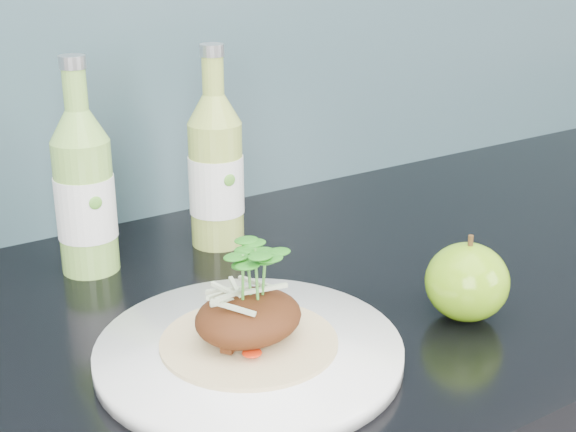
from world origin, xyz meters
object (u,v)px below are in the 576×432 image
object	(u,v)px
dinner_plate	(249,352)
cider_bottle_left	(85,193)
green_apple	(467,282)
cider_bottle_right	(216,171)

from	to	relation	value
dinner_plate	cider_bottle_left	world-z (taller)	cider_bottle_left
green_apple	cider_bottle_left	bearing A→B (deg)	130.55
green_apple	cider_bottle_left	distance (m)	0.41
dinner_plate	cider_bottle_right	size ratio (longest dim) A/B	1.48
dinner_plate	cider_bottle_right	xyz separation A→B (m)	(0.11, 0.25, 0.08)
cider_bottle_left	cider_bottle_right	size ratio (longest dim) A/B	1.00
green_apple	cider_bottle_right	xyz separation A→B (m)	(-0.11, 0.30, 0.05)
dinner_plate	green_apple	size ratio (longest dim) A/B	3.51
green_apple	cider_bottle_right	size ratio (longest dim) A/B	0.42
cider_bottle_right	green_apple	bearing A→B (deg)	-89.39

